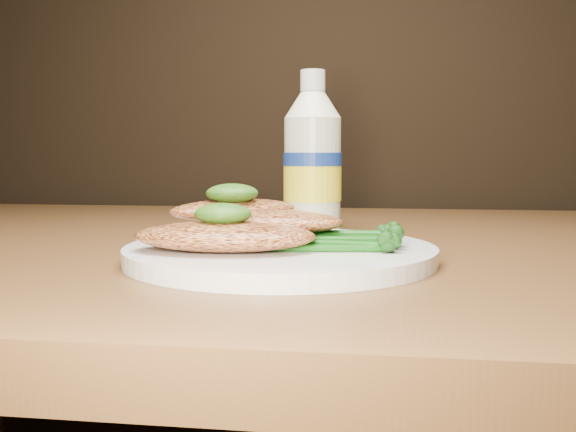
# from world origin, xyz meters

# --- Properties ---
(plate) EXTENTS (0.27, 0.27, 0.01)m
(plate) POSITION_xyz_m (0.08, 0.90, 0.76)
(plate) COLOR white
(plate) RESTS_ON dining_table
(chicken_front) EXTENTS (0.15, 0.09, 0.02)m
(chicken_front) POSITION_xyz_m (0.04, 0.86, 0.78)
(chicken_front) COLOR #C7783F
(chicken_front) RESTS_ON plate
(chicken_mid) EXTENTS (0.15, 0.09, 0.02)m
(chicken_mid) POSITION_xyz_m (0.07, 0.91, 0.78)
(chicken_mid) COLOR #C7783F
(chicken_mid) RESTS_ON plate
(chicken_back) EXTENTS (0.14, 0.13, 0.02)m
(chicken_back) POSITION_xyz_m (0.03, 0.94, 0.79)
(chicken_back) COLOR #C7783F
(chicken_back) RESTS_ON plate
(pesto_front) EXTENTS (0.06, 0.05, 0.02)m
(pesto_front) POSITION_xyz_m (0.04, 0.87, 0.79)
(pesto_front) COLOR #083207
(pesto_front) RESTS_ON chicken_front
(pesto_back) EXTENTS (0.06, 0.06, 0.02)m
(pesto_back) POSITION_xyz_m (0.03, 0.93, 0.81)
(pesto_back) COLOR #083207
(pesto_back) RESTS_ON chicken_back
(broccolini_bundle) EXTENTS (0.14, 0.12, 0.02)m
(broccolini_bundle) POSITION_xyz_m (0.13, 0.90, 0.77)
(broccolini_bundle) COLOR #165512
(broccolini_bundle) RESTS_ON plate
(mayo_bottle) EXTENTS (0.08, 0.08, 0.18)m
(mayo_bottle) POSITION_xyz_m (0.09, 1.07, 0.84)
(mayo_bottle) COLOR beige
(mayo_bottle) RESTS_ON dining_table
(pepper_grinder) EXTENTS (0.06, 0.06, 0.11)m
(pepper_grinder) POSITION_xyz_m (0.07, 1.14, 0.81)
(pepper_grinder) COLOR black
(pepper_grinder) RESTS_ON dining_table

